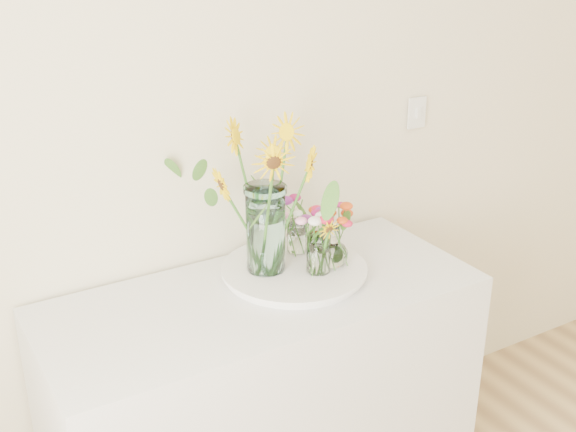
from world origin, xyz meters
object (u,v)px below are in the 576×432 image
at_px(mason_jar, 266,229).
at_px(small_vase_b, 333,247).
at_px(small_vase_c, 297,237).
at_px(tray, 294,272).
at_px(counter, 264,409).
at_px(small_vase_a, 318,254).

height_order(mason_jar, small_vase_b, mason_jar).
bearing_deg(small_vase_c, tray, -125.25).
height_order(counter, small_vase_a, small_vase_a).
bearing_deg(small_vase_b, tray, 157.10).
height_order(tray, small_vase_a, small_vase_a).
relative_size(counter, small_vase_c, 11.97).
distance_m(tray, small_vase_c, 0.14).
bearing_deg(small_vase_b, small_vase_a, -167.20).
bearing_deg(mason_jar, small_vase_a, -36.77).
bearing_deg(mason_jar, counter, -125.45).
bearing_deg(tray, small_vase_b, -22.90).
bearing_deg(counter, small_vase_c, 34.50).
bearing_deg(small_vase_a, counter, 175.65).
distance_m(mason_jar, small_vase_b, 0.24).
height_order(counter, mason_jar, mason_jar).
distance_m(mason_jar, small_vase_a, 0.19).
height_order(mason_jar, small_vase_a, mason_jar).
xyz_separation_m(mason_jar, small_vase_c, (0.16, 0.06, -0.09)).
bearing_deg(tray, small_vase_a, -52.62).
xyz_separation_m(small_vase_a, small_vase_b, (0.07, 0.02, 0.00)).
relative_size(small_vase_a, small_vase_b, 0.94).
bearing_deg(counter, small_vase_b, 0.13).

